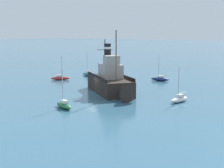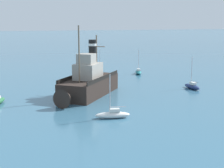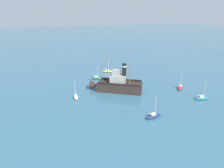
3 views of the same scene
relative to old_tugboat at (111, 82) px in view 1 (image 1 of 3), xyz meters
The scene contains 7 objects.
ground_plane 3.02m from the old_tugboat, 60.00° to the right, with size 600.00×600.00×0.00m, color #38667F.
old_tugboat is the anchor object (origin of this frame).
sailboat_white 11.84m from the old_tugboat, 89.44° to the left, with size 3.93×1.75×4.90m.
sailboat_red 18.00m from the old_tugboat, 110.24° to the right, with size 3.20×3.67×4.90m.
sailboat_green 12.30m from the old_tugboat, ahead, with size 2.49×3.93×4.90m.
sailboat_teal 21.71m from the old_tugboat, 131.43° to the right, with size 2.11×3.96×4.90m.
sailboat_navy 16.71m from the old_tugboat, behind, with size 1.29×3.85×4.90m.
Camera 1 is at (42.55, 32.99, 9.81)m, focal length 55.00 mm.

